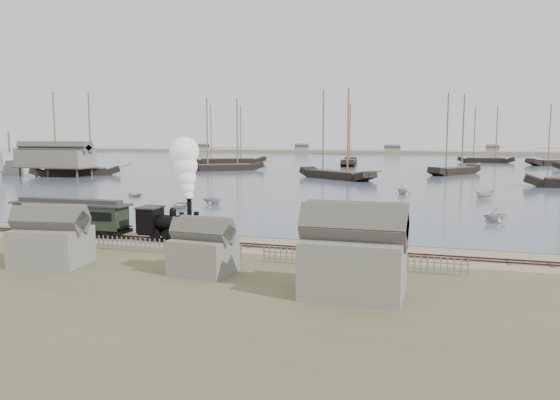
# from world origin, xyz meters

# --- Properties ---
(ground) EXTENTS (600.00, 600.00, 0.00)m
(ground) POSITION_xyz_m (0.00, 0.00, 0.00)
(ground) COLOR tan
(ground) RESTS_ON ground
(harbor_water) EXTENTS (600.00, 336.00, 0.06)m
(harbor_water) POSITION_xyz_m (0.00, 170.00, 0.03)
(harbor_water) COLOR #414E5D
(harbor_water) RESTS_ON ground
(rail_track) EXTENTS (120.00, 1.80, 0.16)m
(rail_track) POSITION_xyz_m (0.00, -2.00, 0.04)
(rail_track) COLOR #34211C
(rail_track) RESTS_ON ground
(picket_fence_west) EXTENTS (19.00, 0.10, 1.20)m
(picket_fence_west) POSITION_xyz_m (-6.50, -7.00, 0.00)
(picket_fence_west) COLOR slate
(picket_fence_west) RESTS_ON ground
(picket_fence_east) EXTENTS (15.00, 0.10, 1.20)m
(picket_fence_east) POSITION_xyz_m (12.50, -7.50, 0.00)
(picket_fence_east) COLOR slate
(picket_fence_east) RESTS_ON ground
(shed_left) EXTENTS (5.00, 4.00, 4.10)m
(shed_left) POSITION_xyz_m (-10.00, -13.00, 0.00)
(shed_left) COLOR slate
(shed_left) RESTS_ON ground
(shed_mid) EXTENTS (4.00, 3.50, 3.60)m
(shed_mid) POSITION_xyz_m (2.00, -12.00, 0.00)
(shed_mid) COLOR slate
(shed_mid) RESTS_ON ground
(shed_right) EXTENTS (6.00, 5.00, 5.10)m
(shed_right) POSITION_xyz_m (13.00, -14.00, 0.00)
(shed_right) COLOR slate
(shed_right) RESTS_ON ground
(far_spit) EXTENTS (500.00, 20.00, 1.80)m
(far_spit) POSITION_xyz_m (0.00, 250.00, 0.00)
(far_spit) COLOR tan
(far_spit) RESTS_ON ground
(locomotive) EXTENTS (7.41, 2.77, 9.24)m
(locomotive) POSITION_xyz_m (-4.75, -2.00, 4.26)
(locomotive) COLOR black
(locomotive) RESTS_ON ground
(passenger_coach) EXTENTS (12.65, 2.44, 3.07)m
(passenger_coach) POSITION_xyz_m (-16.90, -2.00, 1.96)
(passenger_coach) COLOR black
(passenger_coach) RESTS_ON ground
(beached_dinghy) EXTENTS (2.77, 3.74, 0.75)m
(beached_dinghy) POSITION_xyz_m (-7.43, 1.15, 0.37)
(beached_dinghy) COLOR beige
(beached_dinghy) RESTS_ON ground
(rowboat_0) EXTENTS (4.71, 4.06, 0.82)m
(rowboat_0) POSITION_xyz_m (-15.82, 18.84, 0.47)
(rowboat_0) COLOR beige
(rowboat_0) RESTS_ON harbor_water
(rowboat_1) EXTENTS (2.72, 3.11, 1.56)m
(rowboat_1) POSITION_xyz_m (-13.13, 23.40, 0.84)
(rowboat_1) COLOR beige
(rowboat_1) RESTS_ON harbor_water
(rowboat_2) EXTENTS (3.32, 2.15, 1.20)m
(rowboat_2) POSITION_xyz_m (13.27, 15.72, 0.66)
(rowboat_2) COLOR beige
(rowboat_2) RESTS_ON harbor_water
(rowboat_3) EXTENTS (4.66, 5.28, 0.91)m
(rowboat_3) POSITION_xyz_m (6.89, 26.90, 0.51)
(rowboat_3) COLOR beige
(rowboat_3) RESTS_ON harbor_water
(rowboat_4) EXTENTS (3.84, 3.96, 1.59)m
(rowboat_4) POSITION_xyz_m (23.58, 18.51, 0.86)
(rowboat_4) COLOR beige
(rowboat_4) RESTS_ON harbor_water
(rowboat_5) EXTENTS (3.01, 3.46, 1.30)m
(rowboat_5) POSITION_xyz_m (23.90, 42.31, 0.71)
(rowboat_5) COLOR beige
(rowboat_5) RESTS_ON harbor_water
(rowboat_6) EXTENTS (3.79, 4.10, 0.69)m
(rowboat_6) POSITION_xyz_m (-29.41, 29.42, 0.41)
(rowboat_6) COLOR beige
(rowboat_6) RESTS_ON harbor_water
(rowboat_7) EXTENTS (3.97, 3.86, 1.60)m
(rowboat_7) POSITION_xyz_m (11.30, 45.10, 0.86)
(rowboat_7) COLOR beige
(rowboat_7) RESTS_ON harbor_water
(schooner_0) EXTENTS (19.50, 15.53, 20.00)m
(schooner_0) POSITION_xyz_m (-67.50, 64.82, 10.06)
(schooner_0) COLOR black
(schooner_0) RESTS_ON harbor_water
(schooner_1) EXTENTS (20.52, 17.25, 20.00)m
(schooner_1) POSITION_xyz_m (-40.71, 93.15, 10.06)
(schooner_1) COLOR black
(schooner_1) RESTS_ON harbor_water
(schooner_2) EXTENTS (20.12, 17.00, 20.00)m
(schooner_2) POSITION_xyz_m (-5.49, 73.64, 10.06)
(schooner_2) COLOR black
(schooner_2) RESTS_ON harbor_water
(schooner_3) EXTENTS (13.51, 17.91, 20.00)m
(schooner_3) POSITION_xyz_m (20.09, 95.84, 10.06)
(schooner_3) COLOR black
(schooner_3) RESTS_ON harbor_water
(schooner_6) EXTENTS (26.35, 17.43, 20.00)m
(schooner_6) POSITION_xyz_m (-54.48, 128.87, 10.06)
(schooner_6) COLOR black
(schooner_6) RESTS_ON harbor_water
(schooner_7) EXTENTS (7.53, 22.09, 20.00)m
(schooner_7) POSITION_xyz_m (-12.26, 129.45, 10.06)
(schooner_7) COLOR black
(schooner_7) RESTS_ON harbor_water
(schooner_8) EXTENTS (19.12, 4.83, 20.00)m
(schooner_8) POSITION_xyz_m (31.20, 159.77, 10.06)
(schooner_8) COLOR black
(schooner_8) RESTS_ON harbor_water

